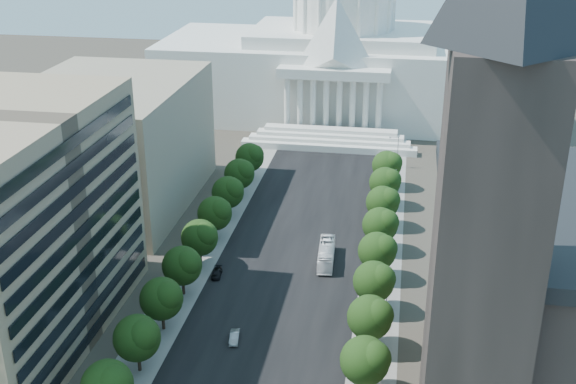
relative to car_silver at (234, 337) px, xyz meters
The scene contains 29 objects.
road_asphalt 43.77m from the car_silver, 83.69° to the left, with size 30.00×260.00×0.01m, color black.
sidewalk_left 45.77m from the car_silver, 108.07° to the left, with size 8.00×260.00×0.02m, color gray.
sidewalk_right 49.60m from the car_silver, 61.31° to the left, with size 8.00×260.00×0.02m, color gray.
capitol 139.81m from the car_silver, 88.01° to the left, with size 120.00×56.00×73.00m.
office_block_left_far 70.23m from the car_silver, 128.91° to the left, with size 38.00×52.00×30.00m, color gray.
tree_l_c 17.67m from the car_silver, 140.25° to the right, with size 7.79×7.60×9.97m.
tree_l_d 14.13m from the car_silver, behind, with size 7.79×7.60×9.97m.
tree_l_e 19.37m from the car_silver, 134.00° to the left, with size 7.79×7.60×9.97m.
tree_l_f 28.96m from the car_silver, 116.92° to the left, with size 7.79×7.60×9.97m.
tree_l_g 39.87m from the car_silver, 109.01° to the left, with size 7.79×7.60×9.97m.
tree_l_h 51.28m from the car_silver, 104.61° to the left, with size 7.79×7.60×9.97m.
tree_l_i 62.90m from the car_silver, 101.84° to the left, with size 7.79×7.60×9.97m.
tree_l_j 74.65m from the car_silver, 99.94° to the left, with size 7.79×7.60×9.97m.
tree_r_c 26.13m from the car_silver, 24.79° to the right, with size 7.79×7.60×9.97m.
tree_r_d 23.88m from the car_silver, ahead, with size 7.79×7.60×9.97m.
tree_r_e 27.31m from the car_silver, 29.90° to the left, with size 7.79×7.60×9.97m.
tree_r_f 34.77m from the car_silver, 47.56° to the left, with size 7.79×7.60×9.97m.
tree_r_g 44.28m from the car_silver, 58.18° to the left, with size 7.79×7.60×9.97m.
tree_r_h 54.77m from the car_silver, 64.85° to the left, with size 7.79×7.60×9.97m.
tree_r_i 65.78m from the car_silver, 69.32° to the left, with size 7.79×7.60×9.97m.
tree_r_j 77.09m from the car_silver, 72.48° to the left, with size 7.79×7.60×9.97m.
streetlight_b 27.73m from the car_silver, 24.95° to the right, with size 2.61×0.44×9.00m.
streetlight_c 28.62m from the car_silver, 28.65° to the left, with size 2.61×0.44×9.00m.
streetlight_d 46.03m from the car_silver, 57.31° to the left, with size 2.61×0.44×9.00m.
streetlight_e 68.33m from the car_silver, 68.74° to the left, with size 2.61×0.44×9.00m.
streetlight_f 92.03m from the car_silver, 74.40° to the left, with size 2.61×0.44×9.00m.
car_silver is the anchor object (origin of this frame).
car_dark_b 22.95m from the car_silver, 112.25° to the left, with size 1.82×4.48×1.30m, color black.
city_bus 33.15m from the car_silver, 68.28° to the left, with size 3.08×13.15×3.66m, color white.
Camera 1 is at (21.36, -54.80, 71.90)m, focal length 45.00 mm.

